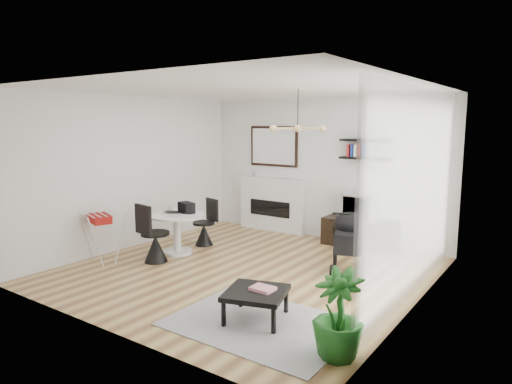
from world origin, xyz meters
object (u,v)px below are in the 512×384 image
Objects in this scene: crt_tv at (361,206)px; dining_table at (177,228)px; tv_console at (360,233)px; coffee_table at (256,294)px; fireplace at (272,198)px; drying_rack at (103,236)px; stroller at (350,244)px; potted_plant at (338,314)px.

crt_tv is 0.60× the size of dining_table.
tv_console reaches higher than coffee_table.
fireplace is 2.01m from crt_tv.
crt_tv is 0.70× the size of drying_rack.
fireplace reaches higher than tv_console.
crt_tv and stroller have the same top height.
coffee_table is at bearing -114.84° from stroller.
dining_table is at bearing -137.85° from tv_console.
crt_tv is 0.68× the size of coffee_table.
crt_tv is at bearing 65.88° from drying_rack.
potted_plant is at bearing -89.15° from stroller.
stroller is at bearing -73.79° from crt_tv.
tv_console is at bearing 93.69° from coffee_table.
potted_plant reaches higher than coffee_table.
tv_console is at bearing 65.89° from drying_rack.
coffee_table is (3.30, -0.42, -0.11)m from drying_rack.
drying_rack is (-0.65, -1.01, -0.03)m from dining_table.
fireplace is at bearing 80.09° from dining_table.
potted_plant is at bearing -12.06° from coffee_table.
fireplace is 4.41m from coffee_table.
stroller reaches higher than dining_table.
tv_console is 3.26m from dining_table.
drying_rack is at bearing -122.79° from dining_table.
potted_plant is at bearing 11.19° from drying_rack.
tv_console is 2.37× the size of crt_tv.
tv_console is at bearing 42.15° from dining_table.
tv_console is 1.67× the size of drying_rack.
potted_plant is (4.41, -0.66, 0.02)m from drying_rack.
stroller is at bearing 46.71° from drying_rack.
drying_rack is 3.33m from coffee_table.
crt_tv is 3.27m from dining_table.
tv_console is 1.33× the size of stroller.
stroller is (0.41, -1.42, 0.18)m from tv_console.
fireplace reaches higher than stroller.
dining_table is 1.20m from drying_rack.
drying_rack reaches higher than tv_console.
fireplace is at bearing 120.58° from coffee_table.
dining_table is at bearing 151.59° from coffee_table.
fireplace is 2.70× the size of drying_rack.
fireplace is 3.84× the size of crt_tv.
drying_rack is 3.90m from stroller.
tv_console is at bearing 85.92° from stroller.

